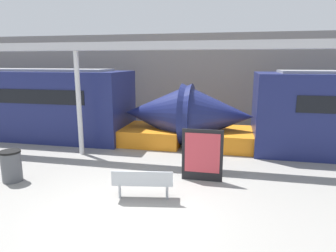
% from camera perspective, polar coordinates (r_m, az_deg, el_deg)
% --- Properties ---
extents(ground_plane, '(60.00, 60.00, 0.00)m').
position_cam_1_polar(ground_plane, '(7.50, -6.89, -16.06)').
color(ground_plane, gray).
extents(station_wall, '(56.00, 0.20, 5.00)m').
position_cam_1_polar(station_wall, '(16.68, 4.56, 8.63)').
color(station_wall, gray).
rests_on(station_wall, ground_plane).
extents(bench_near, '(1.61, 0.69, 0.83)m').
position_cam_1_polar(bench_near, '(7.87, -4.84, -10.47)').
color(bench_near, '#ADB2B7').
rests_on(bench_near, ground_plane).
extents(trash_bin, '(0.60, 0.60, 0.95)m').
position_cam_1_polar(trash_bin, '(10.18, -27.67, -6.75)').
color(trash_bin, '#4C4F54').
rests_on(trash_bin, ground_plane).
extents(poster_board, '(1.23, 0.07, 1.59)m').
position_cam_1_polar(poster_board, '(9.03, 6.55, -5.52)').
color(poster_board, black).
rests_on(poster_board, ground_plane).
extents(support_column_near, '(0.19, 0.19, 3.92)m').
position_cam_1_polar(support_column_near, '(11.85, -16.61, 4.06)').
color(support_column_near, silver).
rests_on(support_column_near, ground_plane).
extents(canopy_beam, '(28.00, 0.60, 0.28)m').
position_cam_1_polar(canopy_beam, '(11.76, -17.25, 14.23)').
color(canopy_beam, '#B7B7BC').
rests_on(canopy_beam, support_column_near).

